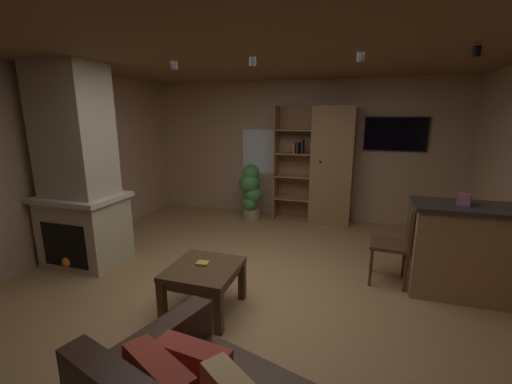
% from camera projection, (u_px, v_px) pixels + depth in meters
% --- Properties ---
extents(floor, '(5.60, 5.97, 0.02)m').
position_uv_depth(floor, '(245.00, 294.00, 3.60)').
color(floor, '#A37A4C').
rests_on(floor, ground).
extents(wall_back, '(5.72, 0.06, 2.51)m').
position_uv_depth(wall_back, '(298.00, 151.00, 6.11)').
color(wall_back, tan).
rests_on(wall_back, ground).
extents(wall_left, '(0.06, 5.97, 2.51)m').
position_uv_depth(wall_left, '(32.00, 168.00, 4.14)').
color(wall_left, tan).
rests_on(wall_left, ground).
extents(ceiling, '(5.60, 5.97, 0.02)m').
position_uv_depth(ceiling, '(243.00, 46.00, 3.02)').
color(ceiling, brown).
extents(window_pane_back, '(0.61, 0.01, 0.83)m').
position_uv_depth(window_pane_back, '(258.00, 151.00, 6.31)').
color(window_pane_back, white).
extents(stone_fireplace, '(1.02, 0.77, 2.51)m').
position_uv_depth(stone_fireplace, '(79.00, 178.00, 4.12)').
color(stone_fireplace, '#BCAD8E').
rests_on(stone_fireplace, ground).
extents(bookshelf_cabinet, '(1.35, 0.41, 2.05)m').
position_uv_depth(bookshelf_cabinet, '(327.00, 166.00, 5.75)').
color(bookshelf_cabinet, '#997047').
rests_on(bookshelf_cabinet, ground).
extents(kitchen_bar_counter, '(1.36, 0.57, 1.00)m').
position_uv_depth(kitchen_bar_counter, '(479.00, 252.00, 3.43)').
color(kitchen_bar_counter, '#997047').
rests_on(kitchen_bar_counter, ground).
extents(tissue_box, '(0.16, 0.16, 0.11)m').
position_uv_depth(tissue_box, '(464.00, 199.00, 3.39)').
color(tissue_box, '#995972').
rests_on(tissue_box, kitchen_bar_counter).
extents(coffee_table, '(0.65, 0.69, 0.47)m').
position_uv_depth(coffee_table, '(204.00, 275.00, 3.22)').
color(coffee_table, '#4C331E').
rests_on(coffee_table, ground).
extents(table_book_0, '(0.12, 0.11, 0.02)m').
position_uv_depth(table_book_0, '(202.00, 263.00, 3.24)').
color(table_book_0, gold).
rests_on(table_book_0, coffee_table).
extents(dining_chair, '(0.45, 0.45, 0.92)m').
position_uv_depth(dining_chair, '(398.00, 240.00, 3.71)').
color(dining_chair, '#4C331E').
rests_on(dining_chair, ground).
extents(potted_floor_plant, '(0.42, 0.39, 1.03)m').
position_uv_depth(potted_floor_plant, '(251.00, 190.00, 5.99)').
color(potted_floor_plant, '#9E896B').
rests_on(potted_floor_plant, ground).
extents(wall_mounted_tv, '(1.00, 0.06, 0.56)m').
position_uv_depth(wall_mounted_tv, '(395.00, 134.00, 5.49)').
color(wall_mounted_tv, black).
extents(track_light_spot_0, '(0.07, 0.07, 0.09)m').
position_uv_depth(track_light_spot_0, '(97.00, 69.00, 3.98)').
color(track_light_spot_0, black).
extents(track_light_spot_1, '(0.07, 0.07, 0.09)m').
position_uv_depth(track_light_spot_1, '(174.00, 66.00, 3.67)').
color(track_light_spot_1, black).
extents(track_light_spot_2, '(0.07, 0.07, 0.09)m').
position_uv_depth(track_light_spot_2, '(253.00, 62.00, 3.40)').
color(track_light_spot_2, black).
extents(track_light_spot_3, '(0.07, 0.07, 0.09)m').
position_uv_depth(track_light_spot_3, '(361.00, 57.00, 3.14)').
color(track_light_spot_3, black).
extents(track_light_spot_4, '(0.07, 0.07, 0.09)m').
position_uv_depth(track_light_spot_4, '(477.00, 51.00, 2.84)').
color(track_light_spot_4, black).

